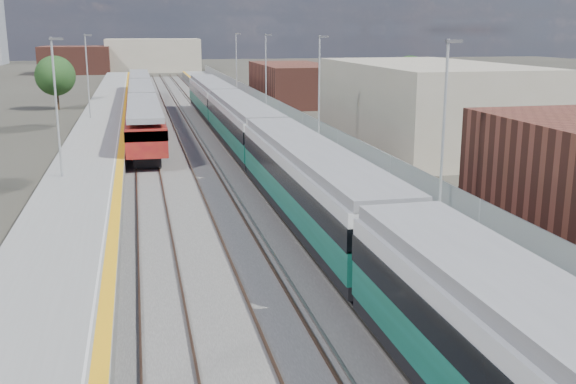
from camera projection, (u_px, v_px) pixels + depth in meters
name	position (u px, v px, depth m)	size (l,w,h in m)	color
ground	(214.00, 142.00, 54.63)	(320.00, 320.00, 0.00)	#47443A
ballast_bed	(184.00, 138.00, 56.51)	(10.50, 155.00, 0.06)	#565451
tracks	(190.00, 134.00, 58.21)	(8.96, 160.00, 0.17)	#4C3323
platform_right	(272.00, 129.00, 57.99)	(4.70, 155.00, 8.52)	slate
platform_left	(100.00, 135.00, 54.94)	(4.30, 155.00, 8.52)	slate
buildings	(69.00, 20.00, 132.32)	(72.00, 185.50, 40.00)	brown
green_train	(269.00, 145.00, 39.58)	(2.92, 81.27, 3.21)	black
red_train	(141.00, 100.00, 67.97)	(2.71, 54.94, 3.42)	black
tree_c	(55.00, 76.00, 76.05)	(4.49, 4.49, 6.08)	#382619
tree_d	(410.00, 76.00, 74.32)	(4.54, 4.54, 6.15)	#382619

